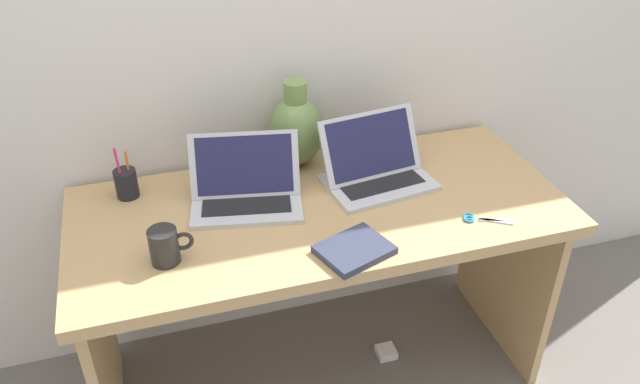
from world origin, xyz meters
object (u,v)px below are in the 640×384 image
object	(u,v)px
laptop_right	(375,165)
green_vase	(296,129)
laptop_left	(246,186)
power_brick	(386,352)
notebook_stack	(354,250)
coffee_mug	(165,246)
pen_cup	(126,183)
scissors	(479,219)

from	to	relation	value
laptop_right	green_vase	xyz separation A→B (m)	(-0.21, 0.19, 0.07)
laptop_left	power_brick	xyz separation A→B (m)	(0.47, -0.09, -0.78)
green_vase	notebook_stack	bearing A→B (deg)	-87.43
coffee_mug	pen_cup	size ratio (longest dim) A/B	0.69
green_vase	coffee_mug	xyz separation A→B (m)	(-0.48, -0.41, -0.08)
coffee_mug	scissors	bearing A→B (deg)	-4.66
notebook_stack	coffee_mug	bearing A→B (deg)	167.05
notebook_stack	scissors	distance (m)	0.41
pen_cup	laptop_right	bearing A→B (deg)	-10.10
pen_cup	power_brick	xyz separation A→B (m)	(0.82, -0.23, -0.77)
coffee_mug	green_vase	bearing A→B (deg)	40.74
laptop_right	pen_cup	size ratio (longest dim) A/B	2.09
laptop_right	power_brick	bearing A→B (deg)	-60.90
laptop_left	green_vase	size ratio (longest dim) A/B	1.25
laptop_right	scissors	size ratio (longest dim) A/B	2.56
coffee_mug	pen_cup	distance (m)	0.37
green_vase	pen_cup	distance (m)	0.57
notebook_stack	scissors	size ratio (longest dim) A/B	1.34
green_vase	notebook_stack	world-z (taller)	green_vase
coffee_mug	scissors	xyz separation A→B (m)	(0.91, -0.07, -0.05)
green_vase	pen_cup	xyz separation A→B (m)	(-0.56, -0.05, -0.08)
laptop_right	scissors	distance (m)	0.37
coffee_mug	notebook_stack	bearing A→B (deg)	-12.95
coffee_mug	power_brick	bearing A→B (deg)	10.23
notebook_stack	scissors	bearing A→B (deg)	5.73
coffee_mug	scissors	distance (m)	0.91
laptop_right	notebook_stack	xyz separation A→B (m)	(-0.19, -0.34, -0.05)
notebook_stack	green_vase	bearing A→B (deg)	92.57
laptop_left	coffee_mug	size ratio (longest dim) A/B	3.09
laptop_left	pen_cup	xyz separation A→B (m)	(-0.35, 0.14, -0.01)
coffee_mug	scissors	size ratio (longest dim) A/B	0.85
notebook_stack	coffee_mug	distance (m)	0.51
notebook_stack	scissors	world-z (taller)	notebook_stack
notebook_stack	power_brick	bearing A→B (deg)	45.98
notebook_stack	power_brick	distance (m)	0.81
laptop_right	coffee_mug	size ratio (longest dim) A/B	3.03
power_brick	coffee_mug	bearing A→B (deg)	-169.77
green_vase	power_brick	distance (m)	0.93
green_vase	power_brick	xyz separation A→B (m)	(0.26, -0.28, -0.85)
laptop_right	notebook_stack	distance (m)	0.39
laptop_left	scissors	size ratio (longest dim) A/B	2.61
pen_cup	notebook_stack	bearing A→B (deg)	-39.20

